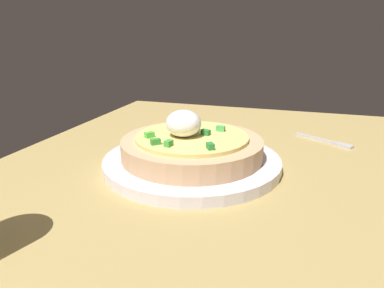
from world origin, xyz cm
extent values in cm
cube|color=#9F864E|center=(0.00, 0.00, 1.56)|extent=(101.63, 68.21, 3.12)
cylinder|color=silver|center=(-7.84, -4.06, 3.90)|extent=(26.07, 26.07, 1.57)
cylinder|color=tan|center=(-7.84, -4.06, 6.08)|extent=(20.63, 20.63, 2.79)
cylinder|color=#E3CB70|center=(-7.84, -4.06, 7.75)|extent=(16.42, 16.42, 0.55)
ellipsoid|color=white|center=(-7.10, -5.10, 9.93)|extent=(5.10, 5.10, 3.81)
cube|color=#287D34|center=(-2.77, -0.23, 8.43)|extent=(1.51, 1.37, 0.80)
cube|color=green|center=(-5.00, -9.49, 8.43)|extent=(1.51, 1.37, 0.80)
cube|color=#318535|center=(-10.67, -4.51, 8.43)|extent=(1.19, 1.48, 0.80)
cube|color=#49AA51|center=(-11.17, -0.60, 8.43)|extent=(0.86, 1.31, 0.80)
cube|color=green|center=(-2.24, -5.53, 8.43)|extent=(1.39, 0.98, 0.80)
cube|color=#288236|center=(-8.60, -2.21, 8.43)|extent=(1.22, 1.49, 0.80)
cube|color=#378935|center=(-2.35, -7.43, 8.43)|extent=(1.43, 1.50, 0.80)
cube|color=#B7B7BC|center=(-27.29, 13.87, 3.37)|extent=(4.81, 7.27, 0.50)
cube|color=#B7B7BC|center=(-24.41, 18.54, 3.37)|extent=(2.66, 3.12, 0.50)
camera|label=1|loc=(37.89, 10.36, 22.66)|focal=32.36mm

